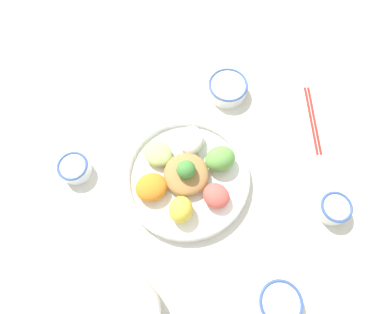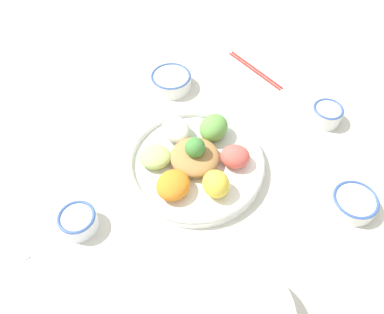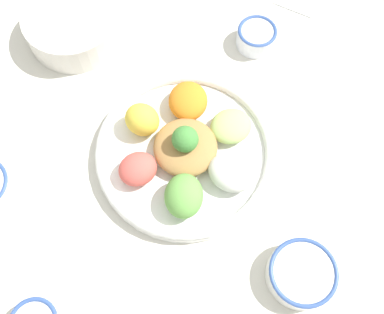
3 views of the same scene
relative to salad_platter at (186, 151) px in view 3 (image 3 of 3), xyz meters
name	(u,v)px [view 3 (image 3 of 3)]	position (x,y,z in m)	size (l,w,h in m)	color
ground_plane	(206,143)	(-0.03, -0.04, -0.03)	(2.40, 2.40, 0.00)	silver
salad_platter	(186,151)	(0.00, 0.00, 0.00)	(0.34, 0.34, 0.10)	white
sauce_bowl_red	(256,36)	(-0.05, -0.29, 0.00)	(0.08, 0.08, 0.04)	white
sauce_bowl_dark	(302,274)	(-0.26, 0.15, 0.00)	(0.12, 0.12, 0.04)	white
side_serving_bowl	(72,24)	(0.31, -0.19, 0.01)	(0.20, 0.20, 0.07)	silver
serving_spoon_main	(313,16)	(-0.16, -0.40, -0.02)	(0.14, 0.05, 0.01)	white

